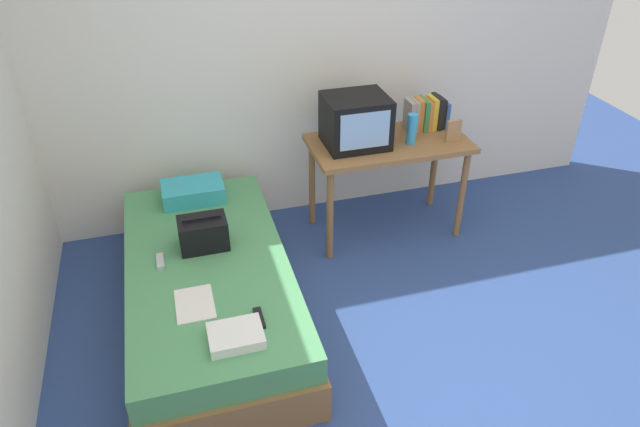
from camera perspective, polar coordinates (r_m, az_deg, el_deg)
ground_plane at (r=3.47m, az=7.36°, el=-15.91°), size 8.00×8.00×0.00m
wall_back at (r=4.38m, az=-1.72°, el=15.73°), size 5.20×0.10×2.60m
bed at (r=3.74m, az=-10.82°, el=-7.34°), size 1.00×2.00×0.44m
desk at (r=4.28m, az=6.79°, el=5.96°), size 1.16×0.60×0.77m
tv at (r=4.09m, az=3.57°, el=9.15°), size 0.44×0.39×0.36m
water_bottle at (r=4.18m, az=9.10°, el=8.29°), size 0.07×0.07×0.22m
book_row at (r=4.44m, az=10.50°, el=9.72°), size 0.32×0.17×0.25m
picture_frame at (r=4.28m, az=13.12°, el=7.98°), size 0.11×0.02×0.16m
pillow at (r=4.19m, az=-12.48°, el=2.13°), size 0.43×0.28×0.12m
handbag at (r=3.66m, az=-11.51°, el=-1.92°), size 0.30×0.20×0.22m
magazine at (r=3.30m, az=-12.33°, el=-8.76°), size 0.21×0.29×0.01m
remote_dark at (r=3.15m, az=-6.06°, el=-10.28°), size 0.04×0.16×0.02m
remote_silver at (r=3.64m, az=-15.57°, el=-4.57°), size 0.04×0.14×0.02m
folded_towel at (r=3.04m, az=-8.35°, el=-11.92°), size 0.28×0.22×0.06m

